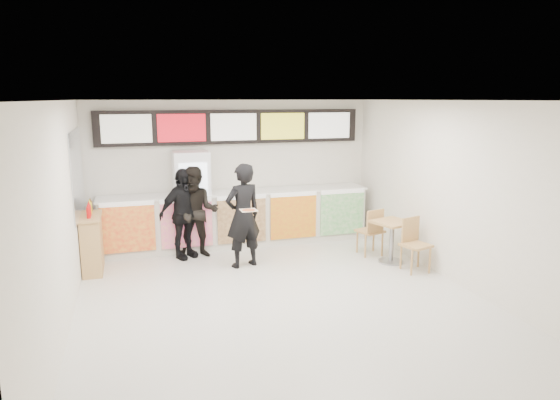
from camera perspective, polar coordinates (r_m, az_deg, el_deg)
name	(u,v)px	position (r m, az deg, el deg)	size (l,w,h in m)	color
floor	(282,300)	(7.77, 0.19, -11.38)	(7.00, 7.00, 0.00)	beige
ceiling	(282,100)	(7.16, 0.20, 11.32)	(7.00, 7.00, 0.00)	white
wall_back	(233,172)	(10.67, -5.37, 3.25)	(6.00, 6.00, 0.00)	silver
wall_left	(61,218)	(7.07, -23.76, -1.94)	(7.00, 7.00, 0.00)	silver
wall_right	(456,193)	(8.68, 19.49, 0.73)	(7.00, 7.00, 0.00)	silver
service_counter	(238,218)	(10.45, -4.82, -2.10)	(5.56, 0.77, 1.14)	silver
menu_board	(233,127)	(10.49, -5.37, 8.32)	(5.50, 0.14, 0.70)	black
drinks_fridge	(192,201)	(10.22, -10.01, -0.08)	(0.70, 0.67, 2.00)	white
mirror_panel	(77,173)	(9.42, -22.16, 2.89)	(0.01, 2.00, 1.50)	#B2B7BF
customer_main	(243,216)	(9.02, -4.25, -1.80)	(0.69, 0.46, 1.90)	black
customer_left	(196,212)	(9.71, -9.52, -1.39)	(0.86, 0.67, 1.77)	black
customer_mid	(183,214)	(9.68, -11.05, -1.55)	(1.02, 0.43, 1.74)	black
pizza_slice	(249,210)	(8.55, -3.60, -1.13)	(0.36, 0.36, 0.02)	beige
cafe_table	(392,234)	(9.54, 12.67, -3.81)	(0.88, 1.67, 0.94)	tan
condiment_ledge	(92,243)	(9.44, -20.69, -4.61)	(0.37, 0.92, 1.22)	tan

